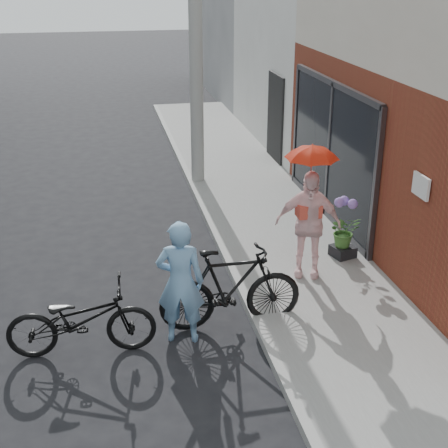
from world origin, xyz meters
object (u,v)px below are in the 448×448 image
object	(u,v)px
utility_pole	(195,19)
officer	(180,282)
kimono_woman	(308,224)
bike_right	(231,288)
planter	(343,251)
bike_left	(81,320)

from	to	relation	value
utility_pole	officer	distance (m)	6.66
officer	kimono_woman	bearing A→B (deg)	-137.78
officer	kimono_woman	size ratio (longest dim) A/B	1.00
officer	bike_right	distance (m)	0.76
bike_right	kimono_woman	distance (m)	1.78
officer	bike_right	bearing A→B (deg)	-152.86
bike_right	planter	world-z (taller)	bike_right
bike_left	planter	bearing A→B (deg)	-63.75
bike_right	planter	bearing A→B (deg)	-55.59
officer	bike_right	xyz separation A→B (m)	(0.69, 0.19, -0.26)
bike_right	kimono_woman	bearing A→B (deg)	-53.57
officer	bike_left	xyz separation A→B (m)	(-1.25, -0.07, -0.35)
bike_left	kimono_woman	xyz separation A→B (m)	(3.33, 1.29, 0.47)
utility_pole	bike_left	world-z (taller)	utility_pole
officer	planter	distance (m)	3.39
officer	bike_left	world-z (taller)	officer
planter	officer	bearing A→B (deg)	-149.45
utility_pole	planter	xyz separation A→B (m)	(1.68, -4.30, -3.29)
bike_left	bike_right	size ratio (longest dim) A/B	0.96
bike_left	planter	xyz separation A→B (m)	(4.12, 1.76, -0.27)
bike_left	bike_right	distance (m)	1.96
kimono_woman	officer	bearing A→B (deg)	-130.41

